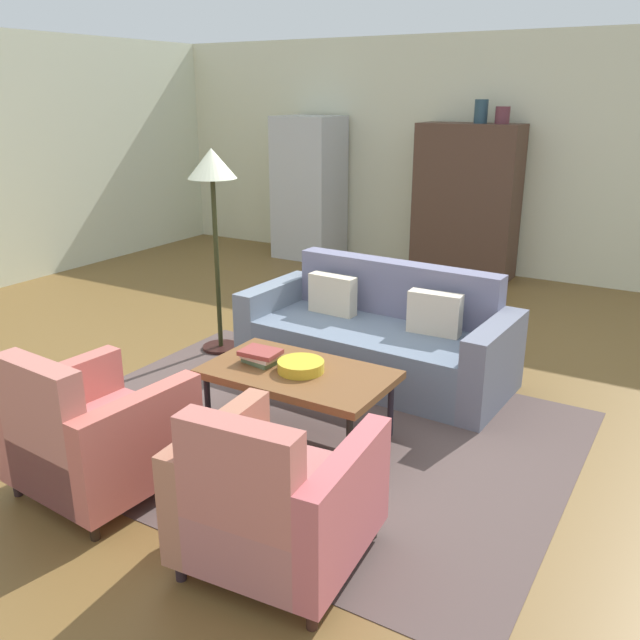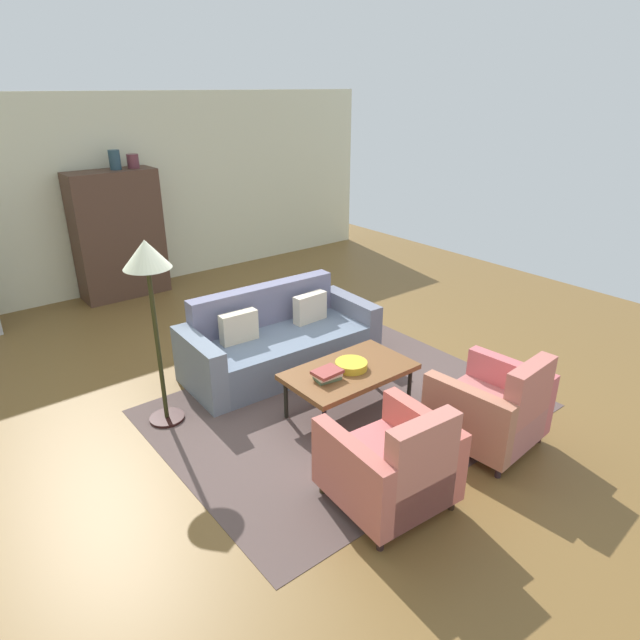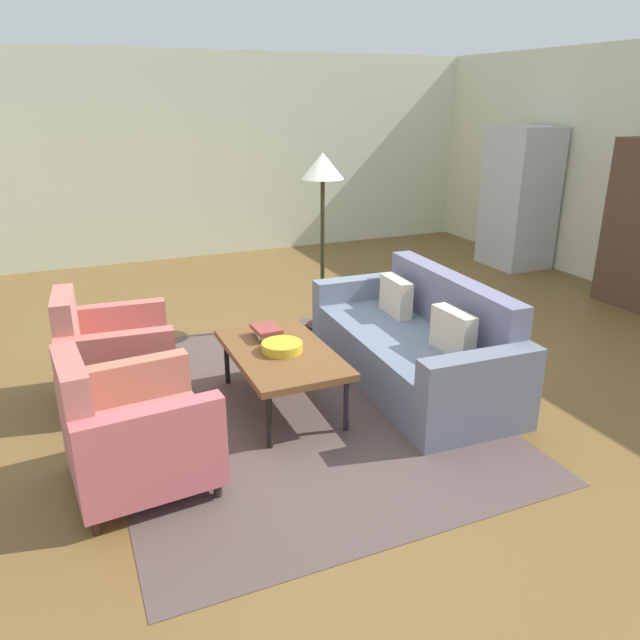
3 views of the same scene
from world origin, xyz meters
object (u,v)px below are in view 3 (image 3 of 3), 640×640
Objects in this scene: armchair_right at (129,435)px; book_stack at (266,332)px; armchair_left at (109,359)px; fruit_bowl at (282,347)px; couch at (419,346)px; refrigerator at (519,198)px; coffee_table at (281,355)px; floor_lamp at (323,183)px.

armchair_right is 3.40× the size of book_stack.
armchair_left is 1.33m from fruit_bowl.
armchair_right is 1.46m from book_stack.
couch is 2.43m from armchair_left.
book_stack is at bearing -61.98° from refrigerator.
fruit_bowl is at bearing 66.10° from armchair_left.
armchair_left is 1.20m from book_stack.
armchair_right is (1.21, 0.00, 0.00)m from armchair_left.
armchair_left is at bearing -117.42° from coffee_table.
floor_lamp is at bearing 146.59° from fruit_bowl.
fruit_bowl is (0.02, 0.00, 0.07)m from coffee_table.
book_stack is 1.77m from floor_lamp.
armchair_right is 0.51× the size of floor_lamp.
coffee_table is at bearing 3.62° from book_stack.
couch is 1.15× the size of refrigerator.
armchair_left and armchair_right have the same top height.
fruit_bowl is at bearing -58.88° from refrigerator.
refrigerator reaches higher than armchair_left.
coffee_table is 4.00× the size of fruit_bowl.
coffee_table is 5.11m from refrigerator.
couch is 8.26× the size of book_stack.
couch is at bearing -50.51° from refrigerator.
book_stack reaches higher than fruit_bowl.
book_stack is at bearing -176.38° from coffee_table.
armchair_right is 3.13m from floor_lamp.
couch is 1.19m from coffee_table.
fruit_bowl reaches higher than coffee_table.
armchair_right is (0.61, -1.17, -0.07)m from coffee_table.
armchair_right is 0.48× the size of refrigerator.
armchair_left is at bearing -105.73° from book_stack.
armchair_left reaches higher than fruit_bowl.
armchair_left is 2.93× the size of fruit_bowl.
book_stack is 4.98m from refrigerator.
coffee_table is at bearing 92.20° from couch.
armchair_left is 5.91m from refrigerator.
coffee_table is 1.36× the size of armchair_right.
floor_lamp is (-1.14, 0.97, 0.94)m from book_stack.
fruit_bowl is 0.17× the size of floor_lamp.
coffee_table is at bearing 112.63° from armchair_right.
armchair_right is 1.31m from fruit_bowl.
fruit_bowl is 0.30m from book_stack.
book_stack is at bearing 79.05° from couch.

